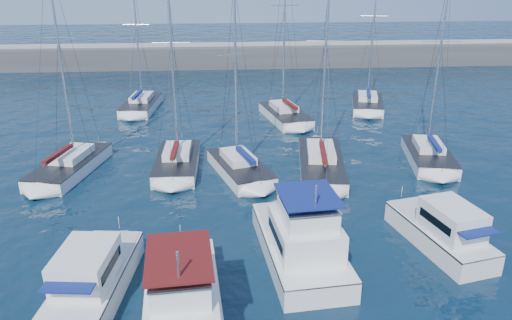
{
  "coord_description": "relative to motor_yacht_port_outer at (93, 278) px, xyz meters",
  "views": [
    {
      "loc": [
        -3.94,
        -23.69,
        14.5
      ],
      "look_at": [
        -1.82,
        5.32,
        3.0
      ],
      "focal_mm": 35.0,
      "sensor_mm": 36.0,
      "label": 1
    }
  ],
  "objects": [
    {
      "name": "sailboat_mid_d",
      "position": [
        13.52,
        14.45,
        -0.43
      ],
      "size": [
        4.41,
        9.98,
        15.04
      ],
      "rotation": [
        0.0,
        0.0,
        -0.13
      ],
      "color": "silver",
      "rests_on": "ground"
    },
    {
      "name": "ground",
      "position": [
        10.04,
        3.78,
        -0.94
      ],
      "size": [
        220.0,
        220.0,
        0.0
      ],
      "primitive_type": "plane",
      "color": "black",
      "rests_on": "ground"
    },
    {
      "name": "sailboat_back_b",
      "position": [
        12.43,
        27.33,
        -0.38
      ],
      "size": [
        4.73,
        8.31,
        17.49
      ],
      "rotation": [
        0.0,
        0.0,
        0.21
      ],
      "color": "silver",
      "rests_on": "ground"
    },
    {
      "name": "motor_yacht_stbd_outer",
      "position": [
        17.9,
        2.92,
        0.0
      ],
      "size": [
        4.04,
        7.33,
        3.2
      ],
      "rotation": [
        0.0,
        0.0,
        0.23
      ],
      "color": "silver",
      "rests_on": "ground"
    },
    {
      "name": "motor_yacht_port_outer",
      "position": [
        0.0,
        0.0,
        0.0
      ],
      "size": [
        3.51,
        7.43,
        3.2
      ],
      "rotation": [
        0.0,
        0.0,
        -0.11
      ],
      "color": "silver",
      "rests_on": "ground"
    },
    {
      "name": "motor_yacht_stbd_inner",
      "position": [
        10.05,
        2.07,
        0.19
      ],
      "size": [
        4.44,
        8.87,
        4.69
      ],
      "rotation": [
        0.0,
        0.0,
        0.1
      ],
      "color": "white",
      "rests_on": "ground"
    },
    {
      "name": "motor_yacht_port_inner",
      "position": [
        4.29,
        -2.76,
        0.19
      ],
      "size": [
        4.08,
        10.0,
        4.69
      ],
      "rotation": [
        0.0,
        0.0,
        0.08
      ],
      "color": "white",
      "rests_on": "ground"
    },
    {
      "name": "sailboat_mid_e",
      "position": [
        22.22,
        15.38,
        -0.41
      ],
      "size": [
        4.32,
        7.85,
        14.68
      ],
      "rotation": [
        0.0,
        0.0,
        -0.18
      ],
      "color": "silver",
      "rests_on": "ground"
    },
    {
      "name": "sailboat_mid_b",
      "position": [
        2.71,
        15.38,
        -0.41
      ],
      "size": [
        3.19,
        7.63,
        14.88
      ],
      "rotation": [
        0.0,
        0.0,
        -0.02
      ],
      "color": "silver",
      "rests_on": "ground"
    },
    {
      "name": "sailboat_back_c",
      "position": [
        21.71,
        30.75,
        -0.4
      ],
      "size": [
        4.69,
        7.7,
        15.27
      ],
      "rotation": [
        0.0,
        0.0,
        -0.24
      ],
      "color": "white",
      "rests_on": "ground"
    },
    {
      "name": "breakwater",
      "position": [
        10.04,
        55.78,
        0.11
      ],
      "size": [
        160.0,
        6.0,
        4.45
      ],
      "color": "#424244",
      "rests_on": "ground"
    },
    {
      "name": "sailboat_mid_a",
      "position": [
        -5.18,
        15.25,
        -0.41
      ],
      "size": [
        4.81,
        8.61,
        15.59
      ],
      "rotation": [
        0.0,
        0.0,
        -0.23
      ],
      "color": "white",
      "rests_on": "ground"
    },
    {
      "name": "sailboat_mid_c",
      "position": [
        7.39,
        13.88,
        -0.42
      ],
      "size": [
        4.98,
        7.75,
        13.83
      ],
      "rotation": [
        0.0,
        0.0,
        0.31
      ],
      "color": "silver",
      "rests_on": "ground"
    },
    {
      "name": "sailboat_back_a",
      "position": [
        -2.33,
        32.15,
        -0.43
      ],
      "size": [
        3.75,
        7.84,
        13.9
      ],
      "rotation": [
        0.0,
        0.0,
        -0.09
      ],
      "color": "white",
      "rests_on": "ground"
    }
  ]
}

